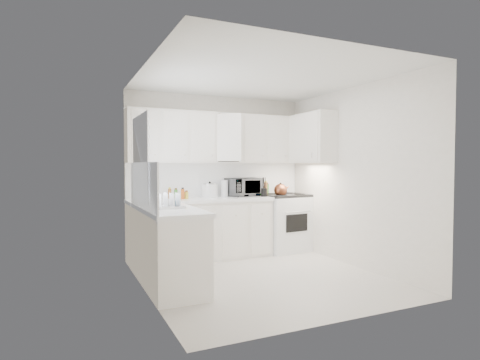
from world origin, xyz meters
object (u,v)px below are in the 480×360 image
microwave (244,185)px  rice_cooker (210,189)px  utensil_crock (264,187)px  dish_rack (168,200)px  stove (285,214)px  tea_kettle (281,189)px

microwave → rice_cooker: 0.61m
utensil_crock → dish_rack: (-1.87, -1.06, -0.06)m
stove → rice_cooker: stove is taller
stove → tea_kettle: 0.51m
tea_kettle → microwave: size_ratio=0.50×
stove → tea_kettle: (-0.18, -0.16, 0.45)m
stove → utensil_crock: bearing=-171.6°
stove → microwave: microwave is taller
microwave → rice_cooker: (-0.61, -0.02, -0.06)m
rice_cooker → utensil_crock: size_ratio=0.77×
microwave → stove: bearing=-21.7°
dish_rack → stove: bearing=29.5°
stove → rice_cooker: size_ratio=4.89×
tea_kettle → stove: bearing=57.8°
utensil_crock → rice_cooker: bearing=165.3°
rice_cooker → utensil_crock: utensil_crock is taller
microwave → utensil_crock: 0.36m
rice_cooker → dish_rack: bearing=-128.8°
rice_cooker → utensil_crock: 0.89m
dish_rack → tea_kettle: bearing=28.0°
utensil_crock → stove: bearing=13.6°
stove → rice_cooker: 1.41m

